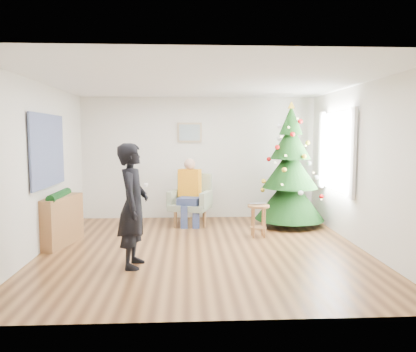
{
  "coord_description": "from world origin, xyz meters",
  "views": [
    {
      "loc": [
        -0.25,
        -6.25,
        1.79
      ],
      "look_at": [
        0.1,
        0.6,
        1.1
      ],
      "focal_mm": 35.0,
      "sensor_mm": 36.0,
      "label": 1
    }
  ],
  "objects": [
    {
      "name": "stool",
      "position": [
        1.0,
        0.72,
        0.29
      ],
      "size": [
        0.38,
        0.38,
        0.57
      ],
      "rotation": [
        0.0,
        0.0,
        -0.18
      ],
      "color": "brown",
      "rests_on": "floor"
    },
    {
      "name": "seated_person",
      "position": [
        -0.2,
        1.77,
        0.68
      ],
      "size": [
        0.53,
        0.69,
        1.33
      ],
      "rotation": [
        0.0,
        0.0,
        -0.34
      ],
      "color": "navy",
      "rests_on": "armchair"
    },
    {
      "name": "wall_back",
      "position": [
        0.0,
        2.5,
        1.3
      ],
      "size": [
        5.0,
        0.0,
        5.0
      ],
      "primitive_type": "plane",
      "rotation": [
        1.57,
        0.0,
        0.0
      ],
      "color": "silver",
      "rests_on": "floor"
    },
    {
      "name": "game_controller",
      "position": [
        -0.81,
        -0.83,
        1.12
      ],
      "size": [
        0.04,
        0.13,
        0.04
      ],
      "primitive_type": "cube",
      "rotation": [
        0.0,
        0.0,
        -0.06
      ],
      "color": "white",
      "rests_on": "standing_man"
    },
    {
      "name": "armchair",
      "position": [
        -0.18,
        1.82,
        0.37
      ],
      "size": [
        0.93,
        0.91,
        1.01
      ],
      "rotation": [
        0.0,
        0.0,
        -0.34
      ],
      "color": "gray",
      "rests_on": "floor"
    },
    {
      "name": "curtains",
      "position": [
        2.44,
        1.0,
        1.5
      ],
      "size": [
        0.05,
        1.75,
        1.5
      ],
      "color": "white",
      "rests_on": "wall_right"
    },
    {
      "name": "laptop",
      "position": [
        1.0,
        0.72,
        0.59
      ],
      "size": [
        0.34,
        0.25,
        0.02
      ],
      "primitive_type": "imported",
      "rotation": [
        0.0,
        0.0,
        0.17
      ],
      "color": "silver",
      "rests_on": "stool"
    },
    {
      "name": "tapestry",
      "position": [
        -2.46,
        0.3,
        1.55
      ],
      "size": [
        0.03,
        1.5,
        1.15
      ],
      "primitive_type": "cube",
      "color": "black",
      "rests_on": "wall_left"
    },
    {
      "name": "ceiling",
      "position": [
        0.0,
        0.0,
        2.6
      ],
      "size": [
        5.0,
        5.0,
        0.0
      ],
      "primitive_type": "plane",
      "rotation": [
        3.14,
        0.0,
        0.0
      ],
      "color": "white",
      "rests_on": "wall_back"
    },
    {
      "name": "wall_left",
      "position": [
        -2.5,
        0.0,
        1.3
      ],
      "size": [
        0.0,
        5.0,
        5.0
      ],
      "primitive_type": "plane",
      "rotation": [
        1.57,
        0.0,
        1.57
      ],
      "color": "silver",
      "rests_on": "floor"
    },
    {
      "name": "wall_front",
      "position": [
        0.0,
        -2.5,
        1.3
      ],
      "size": [
        5.0,
        0.0,
        5.0
      ],
      "primitive_type": "plane",
      "rotation": [
        -1.57,
        0.0,
        0.0
      ],
      "color": "silver",
      "rests_on": "floor"
    },
    {
      "name": "wall_right",
      "position": [
        2.5,
        0.0,
        1.3
      ],
      "size": [
        0.0,
        5.0,
        5.0
      ],
      "primitive_type": "plane",
      "rotation": [
        1.57,
        0.0,
        -1.57
      ],
      "color": "silver",
      "rests_on": "floor"
    },
    {
      "name": "standing_man",
      "position": [
        -0.99,
        -0.8,
        0.84
      ],
      "size": [
        0.44,
        0.64,
        1.69
      ],
      "primitive_type": "imported",
      "rotation": [
        0.0,
        0.0,
        1.51
      ],
      "color": "black",
      "rests_on": "floor"
    },
    {
      "name": "window_panel",
      "position": [
        2.47,
        1.0,
        1.5
      ],
      "size": [
        0.04,
        1.3,
        1.4
      ],
      "primitive_type": "cube",
      "color": "white",
      "rests_on": "wall_right"
    },
    {
      "name": "console",
      "position": [
        -2.33,
        0.37,
        0.4
      ],
      "size": [
        0.52,
        1.04,
        0.8
      ],
      "primitive_type": "cube",
      "rotation": [
        0.0,
        0.0,
        -0.23
      ],
      "color": "brown",
      "rests_on": "floor"
    },
    {
      "name": "garland",
      "position": [
        -2.33,
        0.37,
        0.82
      ],
      "size": [
        0.14,
        0.9,
        0.14
      ],
      "primitive_type": "cylinder",
      "rotation": [
        1.57,
        0.0,
        0.0
      ],
      "color": "black",
      "rests_on": "console"
    },
    {
      "name": "floor",
      "position": [
        0.0,
        0.0,
        0.0
      ],
      "size": [
        5.0,
        5.0,
        0.0
      ],
      "primitive_type": "plane",
      "color": "brown",
      "rests_on": "ground"
    },
    {
      "name": "christmas_tree",
      "position": [
        1.77,
        1.61,
        1.1
      ],
      "size": [
        1.36,
        1.36,
        2.45
      ],
      "rotation": [
        0.0,
        0.0,
        0.19
      ],
      "color": "#3F2816",
      "rests_on": "floor"
    },
    {
      "name": "framed_picture",
      "position": [
        -0.2,
        2.46,
        1.85
      ],
      "size": [
        0.52,
        0.05,
        0.42
      ],
      "color": "tan",
      "rests_on": "wall_back"
    }
  ]
}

